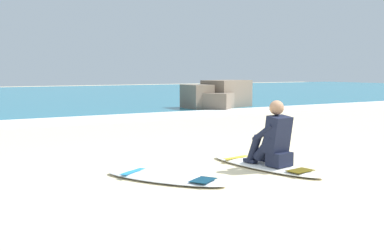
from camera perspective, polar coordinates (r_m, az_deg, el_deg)
The scene contains 6 objects.
ground_plane at distance 6.43m, azimuth 2.70°, elevation -6.46°, with size 80.00×80.00×0.00m, color beige.
breaking_foam at distance 13.76m, azimuth -16.16°, elevation 0.51°, with size 80.00×0.90×0.11m, color white.
surfboard_main at distance 7.26m, azimuth 8.55°, elevation -4.73°, with size 0.79×2.17×0.08m.
surfer_seated at distance 7.07m, azimuth 9.65°, elevation -1.75°, with size 0.43×0.74×0.95m.
surfboard_spare_near at distance 6.37m, azimuth -3.29°, elevation -6.24°, with size 1.37×1.81×0.08m.
rock_outcrop_distant at distance 17.48m, azimuth 3.01°, elevation 3.38°, with size 2.70×2.08×1.09m.
Camera 1 is at (-3.47, -5.21, 1.45)m, focal length 44.87 mm.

